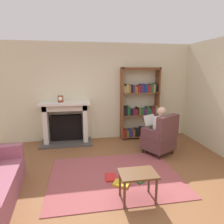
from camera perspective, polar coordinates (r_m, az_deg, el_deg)
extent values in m
plane|color=brown|center=(3.64, 1.75, -20.49)|extent=(14.00, 14.00, 0.00)
cube|color=beige|center=(5.63, -3.34, 5.76)|extent=(5.60, 0.10, 2.70)
cube|color=beige|center=(5.41, 27.68, 4.17)|extent=(0.10, 5.20, 2.70)
cube|color=#9B484A|center=(3.89, 0.83, -18.09)|extent=(2.40, 1.80, 0.01)
cube|color=#4C4742|center=(5.55, -12.99, -8.71)|extent=(1.35, 0.64, 0.05)
cube|color=black|center=(5.64, -13.05, -4.36)|extent=(0.83, 0.20, 0.70)
cube|color=silver|center=(5.55, -18.48, -3.44)|extent=(0.12, 0.44, 1.08)
cube|color=silver|center=(5.48, -7.82, -3.10)|extent=(0.12, 0.44, 1.08)
cube|color=silver|center=(5.39, -13.42, 1.46)|extent=(1.15, 0.44, 0.16)
cube|color=silver|center=(5.31, -13.51, 2.51)|extent=(1.31, 0.56, 0.06)
cylinder|color=brown|center=(5.28, -14.69, 3.68)|extent=(0.14, 0.14, 0.17)
cylinder|color=white|center=(5.22, -14.76, 3.80)|extent=(0.10, 0.01, 0.10)
cube|color=brown|center=(5.56, 2.87, 2.27)|extent=(0.04, 0.32, 2.04)
cube|color=brown|center=(5.88, 12.88, 2.50)|extent=(0.04, 0.32, 2.04)
cube|color=brown|center=(5.62, 8.31, 12.50)|extent=(1.09, 0.32, 0.04)
cube|color=brown|center=(5.93, 7.74, -6.79)|extent=(1.05, 0.32, 0.02)
cube|color=maroon|center=(5.77, 3.49, -5.94)|extent=(0.08, 0.26, 0.23)
cube|color=brown|center=(5.80, 4.32, -6.12)|extent=(0.07, 0.26, 0.18)
cube|color=navy|center=(5.81, 5.00, -5.95)|extent=(0.07, 0.26, 0.20)
cube|color=#4C1E59|center=(5.82, 5.58, -5.94)|extent=(0.04, 0.26, 0.20)
cube|color=brown|center=(5.84, 6.13, -5.90)|extent=(0.06, 0.26, 0.20)
cube|color=black|center=(5.86, 6.88, -5.81)|extent=(0.08, 0.26, 0.21)
cube|color=black|center=(5.89, 7.69, -5.79)|extent=(0.08, 0.26, 0.20)
cube|color=black|center=(5.90, 8.40, -5.52)|extent=(0.06, 0.26, 0.25)
cube|color=#4C1E59|center=(5.92, 8.96, -5.51)|extent=(0.06, 0.26, 0.24)
cube|color=#1E592D|center=(5.94, 9.54, -5.53)|extent=(0.05, 0.26, 0.23)
cube|color=maroon|center=(5.97, 10.14, -5.65)|extent=(0.07, 0.26, 0.20)
cube|color=maroon|center=(6.00, 10.83, -5.74)|extent=(0.06, 0.26, 0.16)
cube|color=#997F4C|center=(6.01, 11.45, -5.32)|extent=(0.06, 0.26, 0.25)
cube|color=brown|center=(6.04, 12.02, -5.41)|extent=(0.05, 0.26, 0.22)
cube|color=brown|center=(5.76, 7.92, -0.75)|extent=(1.05, 0.32, 0.02)
cube|color=black|center=(5.60, 3.44, 0.37)|extent=(0.05, 0.26, 0.24)
cube|color=black|center=(5.61, 4.04, 0.40)|extent=(0.05, 0.26, 0.24)
cube|color=#1E592D|center=(5.63, 4.65, 0.48)|extent=(0.06, 0.26, 0.26)
cube|color=black|center=(5.66, 5.38, 0.07)|extent=(0.08, 0.26, 0.17)
cube|color=#4C1E59|center=(5.67, 6.06, 0.07)|extent=(0.05, 0.26, 0.16)
cube|color=maroon|center=(5.69, 6.74, 0.10)|extent=(0.07, 0.26, 0.16)
cube|color=black|center=(5.71, 7.33, 0.37)|extent=(0.04, 0.26, 0.21)
cube|color=brown|center=(5.72, 7.77, 0.25)|extent=(0.05, 0.26, 0.19)
cube|color=#1E592D|center=(5.75, 8.44, 0.18)|extent=(0.09, 0.26, 0.17)
cube|color=#4C1E59|center=(5.78, 9.38, 0.17)|extent=(0.09, 0.26, 0.16)
cube|color=#1E592D|center=(5.80, 10.22, 0.49)|extent=(0.08, 0.26, 0.22)
cube|color=#1E592D|center=(5.83, 10.87, 0.26)|extent=(0.05, 0.26, 0.16)
cube|color=maroon|center=(5.85, 11.42, 0.54)|extent=(0.05, 0.26, 0.22)
cube|color=#4C1E59|center=(5.87, 11.87, 0.44)|extent=(0.04, 0.26, 0.20)
cube|color=#997F4C|center=(5.89, 12.42, 0.67)|extent=(0.07, 0.26, 0.24)
cube|color=brown|center=(5.66, 8.10, 5.60)|extent=(1.05, 0.32, 0.02)
cube|color=#997F4C|center=(5.51, 3.57, 6.64)|extent=(0.06, 0.26, 0.19)
cube|color=#997F4C|center=(5.53, 4.35, 6.90)|extent=(0.07, 0.26, 0.24)
cube|color=brown|center=(5.55, 4.99, 6.73)|extent=(0.05, 0.26, 0.20)
cube|color=black|center=(5.56, 5.48, 6.77)|extent=(0.04, 0.26, 0.21)
cube|color=#4C1E59|center=(5.57, 6.05, 6.76)|extent=(0.05, 0.26, 0.21)
cube|color=brown|center=(5.60, 6.78, 6.53)|extent=(0.08, 0.26, 0.16)
cube|color=maroon|center=(5.62, 7.61, 6.65)|extent=(0.06, 0.26, 0.19)
cube|color=#4C1E59|center=(5.64, 8.23, 6.86)|extent=(0.04, 0.26, 0.23)
cube|color=navy|center=(5.65, 8.71, 6.84)|extent=(0.05, 0.26, 0.23)
cube|color=navy|center=(5.67, 9.24, 6.86)|extent=(0.04, 0.26, 0.23)
cube|color=navy|center=(5.69, 9.71, 6.76)|extent=(0.04, 0.26, 0.21)
cube|color=maroon|center=(5.71, 10.31, 6.75)|extent=(0.08, 0.26, 0.21)
cube|color=#1E592D|center=(5.73, 11.11, 6.87)|extent=(0.07, 0.26, 0.23)
cube|color=#997F4C|center=(5.76, 11.77, 6.81)|extent=(0.05, 0.26, 0.22)
cube|color=black|center=(5.78, 12.28, 6.87)|extent=(0.05, 0.26, 0.24)
cube|color=brown|center=(5.62, 8.30, 12.09)|extent=(1.05, 0.32, 0.02)
cylinder|color=#331E14|center=(5.28, 12.76, -9.41)|extent=(0.05, 0.05, 0.12)
cylinder|color=#331E14|center=(4.91, 8.99, -10.91)|extent=(0.05, 0.05, 0.12)
cylinder|color=#331E14|center=(5.02, 17.14, -10.79)|extent=(0.05, 0.05, 0.12)
cylinder|color=#331E14|center=(4.63, 13.51, -12.55)|extent=(0.05, 0.05, 0.12)
cube|color=brown|center=(4.87, 13.23, -8.60)|extent=(0.85, 0.84, 0.30)
cube|color=brown|center=(4.61, 15.84, -4.37)|extent=(0.64, 0.45, 0.55)
cube|color=brown|center=(5.00, 15.27, -5.04)|extent=(0.37, 0.53, 0.22)
cube|color=brown|center=(4.59, 11.30, -6.38)|extent=(0.37, 0.53, 0.22)
cube|color=white|center=(4.72, 13.94, -4.19)|extent=(0.38, 0.33, 0.50)
sphere|color=#D8AD8C|center=(4.64, 14.16, 0.20)|extent=(0.20, 0.20, 0.20)
cube|color=#191E3F|center=(4.96, 12.53, -5.77)|extent=(0.30, 0.41, 0.12)
cube|color=#191E3F|center=(4.84, 11.35, -6.16)|extent=(0.30, 0.41, 0.12)
cylinder|color=#191E3F|center=(5.15, 10.74, -8.06)|extent=(0.10, 0.10, 0.42)
cylinder|color=#191E3F|center=(5.04, 9.54, -8.49)|extent=(0.10, 0.10, 0.42)
cube|color=white|center=(4.89, 10.92, -2.28)|extent=(0.37, 0.27, 0.25)
cube|color=#9E586A|center=(4.11, -29.30, -10.07)|extent=(0.71, 0.22, 0.24)
cube|color=brown|center=(3.10, 7.51, -17.29)|extent=(0.56, 0.39, 0.03)
cylinder|color=brown|center=(3.04, 3.65, -22.98)|extent=(0.04, 0.04, 0.43)
cylinder|color=brown|center=(3.17, 12.71, -21.68)|extent=(0.04, 0.04, 0.43)
cylinder|color=brown|center=(3.29, 2.34, -19.97)|extent=(0.04, 0.04, 0.43)
cylinder|color=brown|center=(3.41, 10.64, -18.96)|extent=(0.04, 0.04, 0.43)
cube|color=#267233|center=(3.81, 8.26, -18.55)|extent=(0.35, 0.33, 0.03)
cube|color=red|center=(3.81, -0.28, -18.40)|extent=(0.22, 0.29, 0.03)
cube|color=gold|center=(3.63, 2.72, -20.03)|extent=(0.33, 0.30, 0.04)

